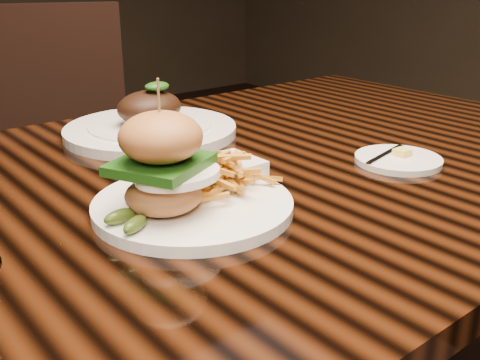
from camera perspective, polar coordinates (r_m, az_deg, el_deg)
dining_table at (r=0.88m, az=-4.07°, el=-4.26°), size 1.60×0.90×0.75m
burger_plate at (r=0.71m, az=-5.30°, el=0.04°), size 0.26×0.26×0.18m
side_saucer at (r=0.94m, az=15.76°, el=2.03°), size 0.14×0.14×0.02m
ramekin at (r=0.80m, az=-1.15°, el=0.72°), size 0.10×0.10×0.04m
far_dish at (r=1.07m, az=-9.08°, el=5.54°), size 0.32×0.32×0.10m
chair_far at (r=1.72m, az=-18.26°, el=2.56°), size 0.58×0.59×0.95m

